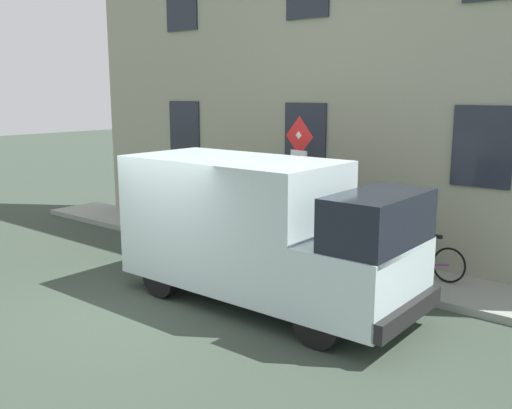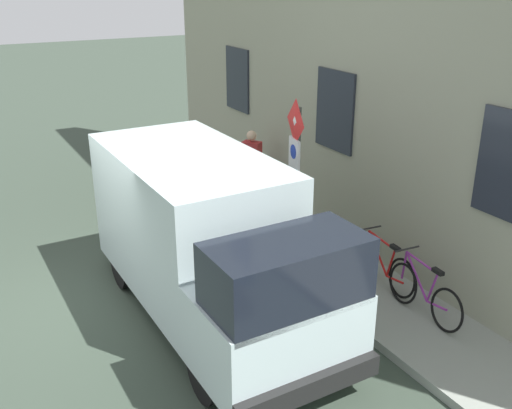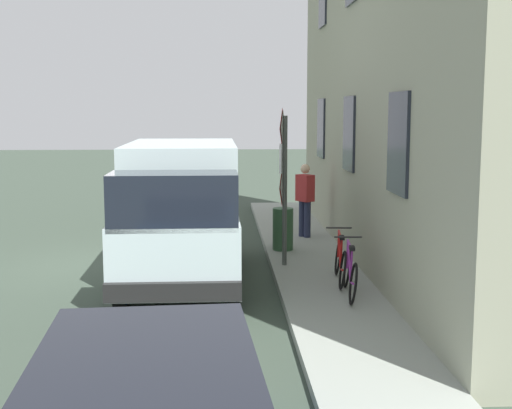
# 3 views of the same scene
# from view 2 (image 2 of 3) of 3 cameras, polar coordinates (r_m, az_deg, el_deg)

# --- Properties ---
(ground_plane) EXTENTS (80.00, 80.00, 0.00)m
(ground_plane) POSITION_cam_2_polar(r_m,az_deg,el_deg) (10.19, -14.34, -8.60)
(ground_plane) COLOR #354136
(sidewalk_slab) EXTENTS (1.65, 16.26, 0.14)m
(sidewalk_slab) POSITION_cam_2_polar(r_m,az_deg,el_deg) (11.51, 3.90, -3.83)
(sidewalk_slab) COLOR gray
(sidewalk_slab) RESTS_ON ground_plane
(building_facade) EXTENTS (0.75, 14.26, 8.25)m
(building_facade) POSITION_cam_2_polar(r_m,az_deg,el_deg) (11.11, 9.76, 16.79)
(building_facade) COLOR gray
(building_facade) RESTS_ON ground_plane
(sign_post_stacked) EXTENTS (0.20, 0.55, 2.90)m
(sign_post_stacked) POSITION_cam_2_polar(r_m,az_deg,el_deg) (9.83, 3.82, 3.65)
(sign_post_stacked) COLOR #474C47
(sign_post_stacked) RESTS_ON sidewalk_slab
(delivery_van) EXTENTS (2.04, 5.35, 2.50)m
(delivery_van) POSITION_cam_2_polar(r_m,az_deg,el_deg) (8.77, -4.86, -3.29)
(delivery_van) COLOR silver
(delivery_van) RESTS_ON ground_plane
(bicycle_purple) EXTENTS (0.46, 1.71, 0.89)m
(bicycle_purple) POSITION_cam_2_polar(r_m,az_deg,el_deg) (9.34, 16.10, -8.15)
(bicycle_purple) COLOR black
(bicycle_purple) RESTS_ON sidewalk_slab
(bicycle_red) EXTENTS (0.46, 1.71, 0.89)m
(bicycle_red) POSITION_cam_2_polar(r_m,az_deg,el_deg) (9.91, 12.41, -5.97)
(bicycle_red) COLOR black
(bicycle_red) RESTS_ON sidewalk_slab
(pedestrian) EXTENTS (0.44, 0.48, 1.72)m
(pedestrian) POSITION_cam_2_polar(r_m,az_deg,el_deg) (12.89, -0.43, 3.87)
(pedestrian) COLOR #262B47
(pedestrian) RESTS_ON sidewalk_slab
(litter_bin) EXTENTS (0.44, 0.44, 0.90)m
(litter_bin) POSITION_cam_2_polar(r_m,az_deg,el_deg) (11.54, 0.36, -0.89)
(litter_bin) COLOR #2D5133
(litter_bin) RESTS_ON sidewalk_slab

